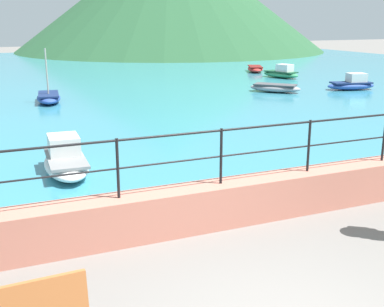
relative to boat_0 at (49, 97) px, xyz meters
The scene contains 9 objects.
promenade_wall 13.16m from the boat_0, 89.14° to the right, with size 20.00×0.56×0.70m, color tan.
railing 13.20m from the boat_0, 89.14° to the right, with size 18.44×0.04×0.90m.
lake_water 9.48m from the boat_0, 88.80° to the left, with size 64.00×44.32×0.06m, color teal.
boat_0 is the anchor object (origin of this frame).
boat_1 13.56m from the boat_0, ahead, with size 2.44×1.35×0.76m.
boat_2 14.97m from the boat_0, 27.15° to the left, with size 1.76×2.47×0.36m.
boat_5 13.53m from the boat_0, 15.01° to the left, with size 1.61×2.47×0.76m.
boat_6 9.55m from the boat_0, 95.13° to the right, with size 1.01×2.34×0.76m.
boat_7 9.80m from the boat_0, ahead, with size 2.22×2.30×0.36m.
Camera 1 is at (-2.50, -3.46, 3.25)m, focal length 45.77 mm.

